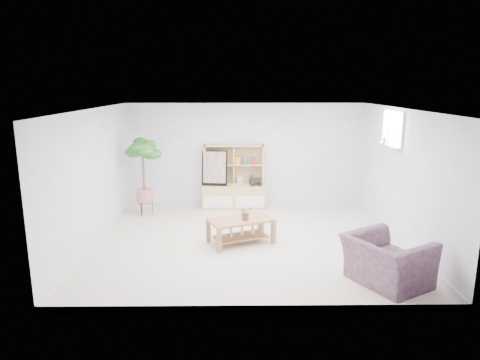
{
  "coord_description": "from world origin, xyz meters",
  "views": [
    {
      "loc": [
        -0.24,
        -7.39,
        2.8
      ],
      "look_at": [
        -0.15,
        0.13,
        1.13
      ],
      "focal_mm": 32.0,
      "sensor_mm": 36.0,
      "label": 1
    }
  ],
  "objects_px": {
    "storage_unit": "(234,177)",
    "coffee_table": "(241,231)",
    "floor_tree": "(144,177)",
    "armchair": "(387,258)"
  },
  "relations": [
    {
      "from": "storage_unit",
      "to": "coffee_table",
      "type": "xyz_separation_m",
      "value": [
        0.13,
        -2.31,
        -0.5
      ]
    },
    {
      "from": "storage_unit",
      "to": "coffee_table",
      "type": "bearing_deg",
      "value": -86.81
    },
    {
      "from": "floor_tree",
      "to": "storage_unit",
      "type": "bearing_deg",
      "value": 16.33
    },
    {
      "from": "storage_unit",
      "to": "coffee_table",
      "type": "relative_size",
      "value": 1.3
    },
    {
      "from": "storage_unit",
      "to": "floor_tree",
      "type": "distance_m",
      "value": 2.04
    },
    {
      "from": "coffee_table",
      "to": "floor_tree",
      "type": "xyz_separation_m",
      "value": [
        -2.08,
        1.74,
        0.62
      ]
    },
    {
      "from": "floor_tree",
      "to": "coffee_table",
      "type": "bearing_deg",
      "value": -39.92
    },
    {
      "from": "storage_unit",
      "to": "armchair",
      "type": "bearing_deg",
      "value": -60.89
    },
    {
      "from": "coffee_table",
      "to": "floor_tree",
      "type": "bearing_deg",
      "value": 116.44
    },
    {
      "from": "coffee_table",
      "to": "floor_tree",
      "type": "height_order",
      "value": "floor_tree"
    }
  ]
}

